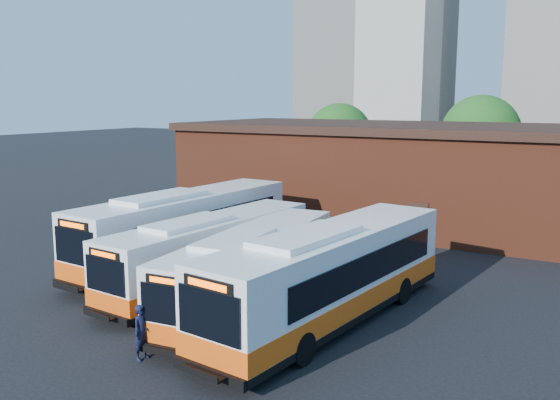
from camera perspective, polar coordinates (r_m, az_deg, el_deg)
The scene contains 9 objects.
ground at distance 22.83m, azimuth -5.33°, elevation -10.80°, with size 220.00×220.00×0.00m, color black.
bus_west at distance 29.23m, azimuth -9.08°, elevation -2.93°, with size 3.60×13.52×3.65m.
bus_midwest at distance 25.49m, azimuth -6.62°, elevation -5.25°, with size 3.32×11.73×3.16m.
bus_mideast at distance 22.92m, azimuth -2.70°, elevation -6.95°, with size 3.47×11.61×3.12m.
bus_east at distance 21.48m, azimuth 4.87°, elevation -7.55°, with size 4.13×13.30×3.57m.
transit_worker at distance 19.18m, azimuth -13.14°, elevation -12.28°, with size 0.64×0.42×1.75m, color black.
depot_building at distance 39.67m, azimuth 11.64°, elevation 2.64°, with size 28.60×12.60×6.40m.
tree_west at distance 54.34m, azimuth 5.74°, elevation 6.10°, with size 6.00×6.00×7.65m.
tree_mid at distance 52.49m, azimuth 18.74°, elevation 6.00°, with size 6.56×6.56×8.36m.
Camera 1 is at (12.53, -17.34, 7.96)m, focal length 38.00 mm.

